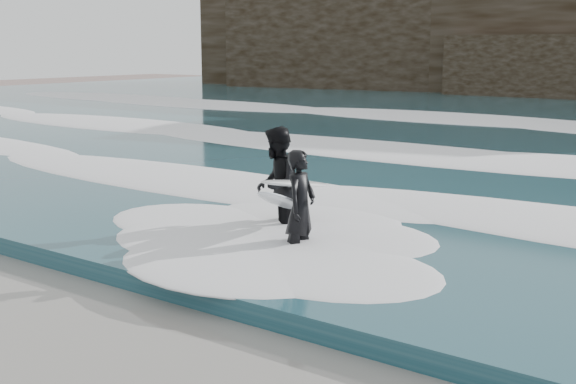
# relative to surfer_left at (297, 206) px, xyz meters

# --- Properties ---
(foam_near) EXTENTS (60.00, 3.20, 0.20)m
(foam_near) POSITION_rel_surfer_left_xyz_m (0.11, 3.51, -0.49)
(foam_near) COLOR white
(foam_near) RESTS_ON sea
(foam_mid) EXTENTS (60.00, 4.00, 0.24)m
(foam_mid) POSITION_rel_surfer_left_xyz_m (0.11, 10.51, -0.47)
(foam_mid) COLOR white
(foam_mid) RESTS_ON sea
(surfer_left) EXTENTS (1.21, 1.92, 1.77)m
(surfer_left) POSITION_rel_surfer_left_xyz_m (0.00, 0.00, 0.00)
(surfer_left) COLOR black
(surfer_left) RESTS_ON ground
(surfer_right) EXTENTS (1.33, 2.11, 1.99)m
(surfer_right) POSITION_rel_surfer_left_xyz_m (-0.95, 0.79, 0.11)
(surfer_right) COLOR black
(surfer_right) RESTS_ON ground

